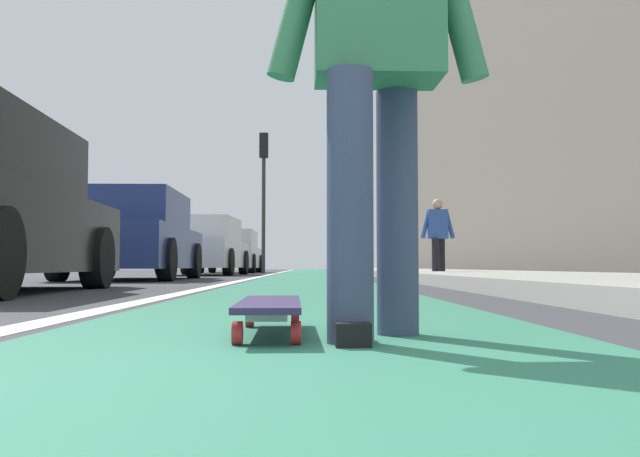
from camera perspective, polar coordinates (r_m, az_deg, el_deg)
ground_plane at (r=11.00m, az=-0.96°, el=-4.25°), size 80.00×80.00×0.00m
bike_lane_paint at (r=25.00m, az=-0.91°, el=-3.57°), size 56.00×1.82×0.00m
lane_stripe_white at (r=21.03m, az=-3.81°, el=-3.66°), size 52.00×0.16×0.01m
sidewalk_curb at (r=19.24m, az=8.17°, el=-3.50°), size 52.00×3.20×0.14m
building_facade at (r=24.25m, az=14.13°, el=7.80°), size 40.00×1.20×9.51m
skateboard at (r=2.39m, az=-4.03°, el=-6.31°), size 0.84×0.22×0.11m
skater_person at (r=2.35m, az=4.55°, el=14.47°), size 0.47×0.72×1.64m
parked_car_mid at (r=12.56m, az=-14.76°, el=-0.70°), size 4.44×1.92×1.49m
parked_car_far at (r=18.86m, az=-9.16°, el=-1.51°), size 4.62×1.97×1.49m
parked_car_end at (r=25.01m, az=-7.16°, el=-1.92°), size 4.38×1.99×1.48m
traffic_light at (r=23.11m, az=-4.54°, el=4.16°), size 0.33×0.28×4.55m
pedestrian_distant at (r=13.52m, az=9.44°, el=-0.35°), size 0.42×0.65×1.50m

